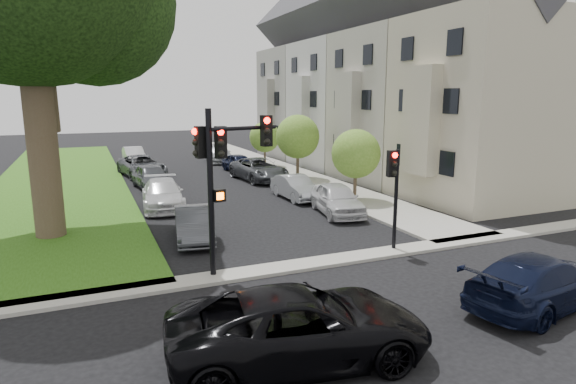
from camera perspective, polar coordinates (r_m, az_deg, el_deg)
name	(u,v)px	position (r m, az deg, el deg)	size (l,w,h in m)	color
ground	(351,284)	(15.35, 7.44, -10.76)	(140.00, 140.00, 0.00)	black
grass_strip	(61,180)	(36.70, -25.35, 1.32)	(8.00, 44.00, 0.12)	#2D5912
sidewalk_right	(273,167)	(39.26, -1.77, 3.00)	(3.50, 44.00, 0.12)	#A39E87
sidewalk_cross	(322,262)	(16.97, 4.00, -8.29)	(60.00, 1.00, 0.12)	#A39E87
house_a	(481,73)	(28.29, 21.90, 12.94)	(7.70, 7.55, 15.97)	beige
house_b	(397,78)	(34.05, 12.81, 13.06)	(7.70, 7.55, 15.97)	#A49D95
house_c	(342,81)	(40.39, 6.45, 12.95)	(7.70, 7.55, 15.97)	#ABA59D
house_d	(304,83)	(47.08, 1.87, 12.77)	(7.70, 7.55, 15.97)	gray
small_tree_a	(356,154)	(26.35, 8.04, 4.50)	(2.67, 2.67, 4.00)	brown
small_tree_b	(298,137)	(33.12, 1.16, 6.56)	(3.00, 3.00, 4.50)	brown
small_tree_c	(265,137)	(39.21, -2.78, 6.51)	(2.46, 2.46, 3.70)	brown
traffic_signal_main	(223,163)	(15.11, -7.73, 3.48)	(2.63, 0.74, 5.38)	black
traffic_signal_secondary	(394,181)	(17.98, 12.42, 1.24)	(0.51, 0.41, 3.84)	black
car_cross_near	(300,326)	(10.93, 1.41, -15.56)	(2.68, 5.80, 1.61)	black
car_cross_far	(541,281)	(15.16, 27.76, -9.32)	(2.07, 5.09, 1.48)	black
car_parked_0	(337,199)	(23.77, 5.83, -0.82)	(1.81, 4.50, 1.53)	silver
car_parked_1	(296,187)	(27.15, 0.90, 0.56)	(1.42, 4.07, 1.34)	#999BA0
car_parked_2	(259,169)	(33.25, -3.45, 2.69)	(2.53, 5.49, 1.52)	#3F4247
car_parked_3	(239,163)	(37.15, -5.78, 3.44)	(1.61, 3.99, 1.36)	black
car_parked_4	(219,154)	(42.99, -8.20, 4.50)	(2.02, 4.96, 1.44)	#999BA0
car_parked_5	(194,224)	(19.79, -11.12, -3.75)	(1.42, 4.07, 1.34)	#3F4247
car_parked_6	(163,194)	(25.82, -14.62, -0.25)	(2.04, 5.01, 1.45)	silver
car_parked_7	(152,177)	(31.34, -15.86, 1.77)	(1.83, 4.56, 1.55)	#3F4247
car_parked_8	(142,166)	(36.42, -16.92, 2.98)	(2.53, 5.48, 1.52)	#3F4247
car_parked_9	(134,155)	(43.51, -17.81, 4.15)	(1.51, 4.33, 1.43)	silver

